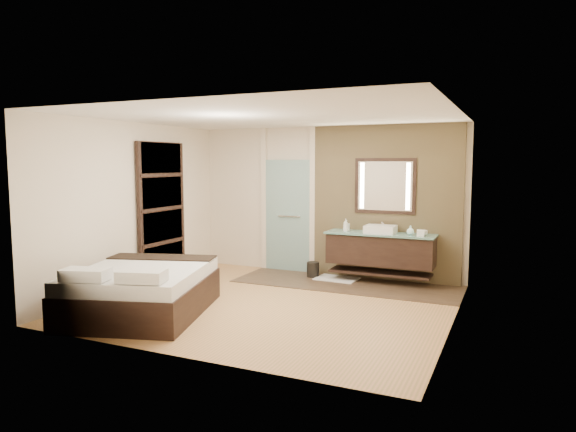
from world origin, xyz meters
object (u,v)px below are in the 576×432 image
at_px(bed, 142,290).
at_px(waste_bin, 313,270).
at_px(mirror_unit, 385,186).
at_px(vanity, 380,249).

distance_m(bed, waste_bin, 3.29).
bearing_deg(mirror_unit, waste_bin, -165.67).
relative_size(mirror_unit, waste_bin, 3.84).
height_order(vanity, waste_bin, vanity).
bearing_deg(waste_bin, mirror_unit, 14.33).
xyz_separation_m(bed, waste_bin, (1.32, 3.01, -0.19)).
bearing_deg(mirror_unit, vanity, -90.00).
distance_m(vanity, bed, 3.99).
xyz_separation_m(mirror_unit, bed, (-2.52, -3.31, -1.33)).
height_order(vanity, bed, vanity).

